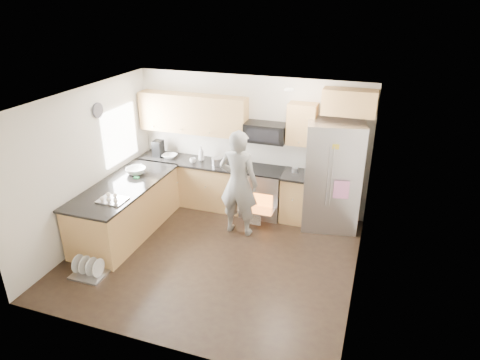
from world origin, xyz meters
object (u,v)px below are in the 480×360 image
at_px(stove_range, 263,182).
at_px(refrigerator, 332,176).
at_px(dish_rack, 89,270).
at_px(person, 239,183).

bearing_deg(stove_range, refrigerator, -1.06).
height_order(stove_range, dish_rack, stove_range).
bearing_deg(person, refrigerator, -149.61).
bearing_deg(stove_range, person, -104.70).
xyz_separation_m(stove_range, person, (-0.21, -0.80, 0.28)).
xyz_separation_m(refrigerator, dish_rack, (-3.23, -2.75, -0.90)).
xyz_separation_m(stove_range, refrigerator, (1.28, -0.02, 0.31)).
relative_size(stove_range, person, 0.94).
bearing_deg(dish_rack, refrigerator, 40.48).
height_order(refrigerator, person, refrigerator).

